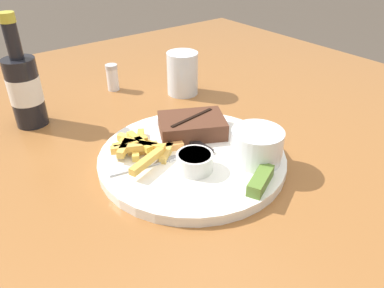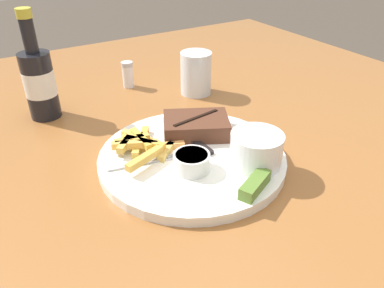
{
  "view_description": "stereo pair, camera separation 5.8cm",
  "coord_description": "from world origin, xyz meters",
  "px_view_note": "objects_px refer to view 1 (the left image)",
  "views": [
    {
      "loc": [
        -0.33,
        -0.43,
        1.1
      ],
      "look_at": [
        0.0,
        0.0,
        0.76
      ],
      "focal_mm": 35.0,
      "sensor_mm": 36.0,
      "label": 1
    },
    {
      "loc": [
        -0.29,
        -0.47,
        1.1
      ],
      "look_at": [
        0.0,
        0.0,
        0.76
      ],
      "focal_mm": 35.0,
      "sensor_mm": 36.0,
      "label": 2
    }
  ],
  "objects_px": {
    "dinner_plate": "(192,158)",
    "fork_utensil": "(145,165)",
    "drinking_glass": "(182,73)",
    "salt_shaker": "(112,77)",
    "beer_bottle": "(25,88)",
    "knife_utensil": "(187,139)",
    "steak_portion": "(192,126)",
    "dipping_sauce_cup": "(195,161)",
    "coleslaw_cup": "(257,144)",
    "pickle_spear": "(261,180)"
  },
  "relations": [
    {
      "from": "dinner_plate",
      "to": "fork_utensil",
      "type": "distance_m",
      "value": 0.09
    },
    {
      "from": "drinking_glass",
      "to": "salt_shaker",
      "type": "relative_size",
      "value": 1.55
    },
    {
      "from": "fork_utensil",
      "to": "drinking_glass",
      "type": "distance_m",
      "value": 0.35
    },
    {
      "from": "beer_bottle",
      "to": "knife_utensil",
      "type": "bearing_deg",
      "value": -54.39
    },
    {
      "from": "steak_portion",
      "to": "dipping_sauce_cup",
      "type": "distance_m",
      "value": 0.12
    },
    {
      "from": "dipping_sauce_cup",
      "to": "salt_shaker",
      "type": "height_order",
      "value": "salt_shaker"
    },
    {
      "from": "salt_shaker",
      "to": "knife_utensil",
      "type": "bearing_deg",
      "value": -93.55
    },
    {
      "from": "knife_utensil",
      "to": "fork_utensil",
      "type": "bearing_deg",
      "value": 100.91
    },
    {
      "from": "coleslaw_cup",
      "to": "salt_shaker",
      "type": "distance_m",
      "value": 0.46
    },
    {
      "from": "dipping_sauce_cup",
      "to": "pickle_spear",
      "type": "bearing_deg",
      "value": -60.92
    },
    {
      "from": "steak_portion",
      "to": "beer_bottle",
      "type": "height_order",
      "value": "beer_bottle"
    },
    {
      "from": "dinner_plate",
      "to": "coleslaw_cup",
      "type": "distance_m",
      "value": 0.12
    },
    {
      "from": "coleslaw_cup",
      "to": "dipping_sauce_cup",
      "type": "height_order",
      "value": "coleslaw_cup"
    },
    {
      "from": "dipping_sauce_cup",
      "to": "salt_shaker",
      "type": "xyz_separation_m",
      "value": [
        0.07,
        0.41,
        -0.0
      ]
    },
    {
      "from": "steak_portion",
      "to": "dipping_sauce_cup",
      "type": "bearing_deg",
      "value": -125.52
    },
    {
      "from": "steak_portion",
      "to": "knife_utensil",
      "type": "distance_m",
      "value": 0.03
    },
    {
      "from": "coleslaw_cup",
      "to": "pickle_spear",
      "type": "height_order",
      "value": "coleslaw_cup"
    },
    {
      "from": "steak_portion",
      "to": "fork_utensil",
      "type": "distance_m",
      "value": 0.14
    },
    {
      "from": "dinner_plate",
      "to": "drinking_glass",
      "type": "distance_m",
      "value": 0.31
    },
    {
      "from": "drinking_glass",
      "to": "knife_utensil",
      "type": "bearing_deg",
      "value": -124.8
    },
    {
      "from": "pickle_spear",
      "to": "fork_utensil",
      "type": "relative_size",
      "value": 0.54
    },
    {
      "from": "dipping_sauce_cup",
      "to": "beer_bottle",
      "type": "xyz_separation_m",
      "value": [
        -0.15,
        0.36,
        0.05
      ]
    },
    {
      "from": "steak_portion",
      "to": "beer_bottle",
      "type": "relative_size",
      "value": 0.65
    },
    {
      "from": "coleslaw_cup",
      "to": "drinking_glass",
      "type": "relative_size",
      "value": 0.87
    },
    {
      "from": "dipping_sauce_cup",
      "to": "drinking_glass",
      "type": "distance_m",
      "value": 0.35
    },
    {
      "from": "knife_utensil",
      "to": "dipping_sauce_cup",
      "type": "bearing_deg",
      "value": 148.69
    },
    {
      "from": "dinner_plate",
      "to": "beer_bottle",
      "type": "height_order",
      "value": "beer_bottle"
    },
    {
      "from": "dipping_sauce_cup",
      "to": "salt_shaker",
      "type": "bearing_deg",
      "value": 80.95
    },
    {
      "from": "dipping_sauce_cup",
      "to": "drinking_glass",
      "type": "height_order",
      "value": "drinking_glass"
    },
    {
      "from": "dipping_sauce_cup",
      "to": "drinking_glass",
      "type": "bearing_deg",
      "value": 56.83
    },
    {
      "from": "coleslaw_cup",
      "to": "beer_bottle",
      "type": "relative_size",
      "value": 0.39
    },
    {
      "from": "dipping_sauce_cup",
      "to": "steak_portion",
      "type": "bearing_deg",
      "value": 54.48
    },
    {
      "from": "dipping_sauce_cup",
      "to": "coleslaw_cup",
      "type": "bearing_deg",
      "value": -21.85
    },
    {
      "from": "dipping_sauce_cup",
      "to": "fork_utensil",
      "type": "height_order",
      "value": "dipping_sauce_cup"
    },
    {
      "from": "steak_portion",
      "to": "knife_utensil",
      "type": "xyz_separation_m",
      "value": [
        -0.02,
        -0.01,
        -0.01
      ]
    },
    {
      "from": "fork_utensil",
      "to": "salt_shaker",
      "type": "bearing_deg",
      "value": 82.37
    },
    {
      "from": "coleslaw_cup",
      "to": "knife_utensil",
      "type": "relative_size",
      "value": 0.53
    },
    {
      "from": "beer_bottle",
      "to": "drinking_glass",
      "type": "xyz_separation_m",
      "value": [
        0.34,
        -0.06,
        -0.03
      ]
    },
    {
      "from": "steak_portion",
      "to": "fork_utensil",
      "type": "relative_size",
      "value": 1.1
    },
    {
      "from": "knife_utensil",
      "to": "pickle_spear",
      "type": "bearing_deg",
      "value": 179.99
    },
    {
      "from": "drinking_glass",
      "to": "salt_shaker",
      "type": "distance_m",
      "value": 0.18
    },
    {
      "from": "knife_utensil",
      "to": "drinking_glass",
      "type": "bearing_deg",
      "value": -37.35
    },
    {
      "from": "dinner_plate",
      "to": "knife_utensil",
      "type": "bearing_deg",
      "value": 64.66
    },
    {
      "from": "dipping_sauce_cup",
      "to": "fork_utensil",
      "type": "xyz_separation_m",
      "value": [
        -0.06,
        0.06,
        -0.01
      ]
    },
    {
      "from": "dipping_sauce_cup",
      "to": "pickle_spear",
      "type": "xyz_separation_m",
      "value": [
        0.05,
        -0.1,
        -0.01
      ]
    },
    {
      "from": "fork_utensil",
      "to": "beer_bottle",
      "type": "distance_m",
      "value": 0.32
    },
    {
      "from": "fork_utensil",
      "to": "drinking_glass",
      "type": "relative_size",
      "value": 1.32
    },
    {
      "from": "steak_portion",
      "to": "pickle_spear",
      "type": "relative_size",
      "value": 2.02
    },
    {
      "from": "fork_utensil",
      "to": "steak_portion",
      "type": "bearing_deg",
      "value": 28.76
    },
    {
      "from": "pickle_spear",
      "to": "drinking_glass",
      "type": "bearing_deg",
      "value": 70.45
    }
  ]
}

